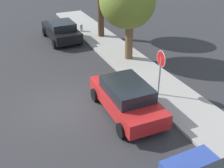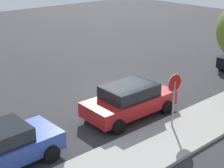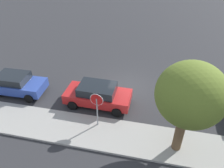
% 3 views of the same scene
% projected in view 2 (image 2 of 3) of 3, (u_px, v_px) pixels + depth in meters
% --- Properties ---
extents(ground_plane, '(60.00, 60.00, 0.00)m').
position_uv_depth(ground_plane, '(120.00, 91.00, 18.54)').
color(ground_plane, '#2D2D30').
extents(sidewalk_curb, '(32.00, 2.52, 0.14)m').
position_uv_depth(sidewalk_curb, '(199.00, 124.00, 14.90)').
color(sidewalk_curb, '#9E9B93').
rests_on(sidewalk_curb, ground_plane).
extents(stop_sign, '(0.78, 0.09, 2.44)m').
position_uv_depth(stop_sign, '(174.00, 92.00, 14.08)').
color(stop_sign, gray).
rests_on(stop_sign, ground_plane).
extents(parked_car_red, '(4.42, 2.15, 1.51)m').
position_uv_depth(parked_car_red, '(130.00, 100.00, 15.51)').
color(parked_car_red, red).
rests_on(parked_car_red, ground_plane).
extents(parked_car_blue, '(4.20, 2.15, 1.49)m').
position_uv_depth(parked_car_blue, '(0.00, 147.00, 11.76)').
color(parked_car_blue, '#2D479E').
rests_on(parked_car_blue, ground_plane).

